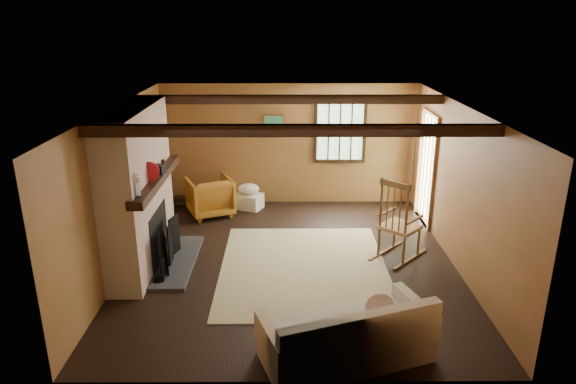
{
  "coord_description": "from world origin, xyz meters",
  "views": [
    {
      "loc": [
        -0.08,
        -7.16,
        3.6
      ],
      "look_at": [
        -0.04,
        0.4,
        1.01
      ],
      "focal_mm": 32.0,
      "sensor_mm": 36.0,
      "label": 1
    }
  ],
  "objects_px": {
    "fireplace": "(140,195)",
    "armchair": "(210,196)",
    "rocking_chair": "(398,225)",
    "laundry_basket": "(249,201)",
    "sofa": "(349,339)"
  },
  "relations": [
    {
      "from": "fireplace",
      "to": "rocking_chair",
      "type": "xyz_separation_m",
      "value": [
        3.9,
        0.17,
        -0.55
      ]
    },
    {
      "from": "sofa",
      "to": "laundry_basket",
      "type": "height_order",
      "value": "sofa"
    },
    {
      "from": "fireplace",
      "to": "laundry_basket",
      "type": "xyz_separation_m",
      "value": [
        1.43,
        2.37,
        -0.95
      ]
    },
    {
      "from": "laundry_basket",
      "to": "armchair",
      "type": "height_order",
      "value": "armchair"
    },
    {
      "from": "fireplace",
      "to": "armchair",
      "type": "bearing_deg",
      "value": 70.68
    },
    {
      "from": "laundry_basket",
      "to": "armchair",
      "type": "relative_size",
      "value": 0.62
    },
    {
      "from": "rocking_chair",
      "to": "laundry_basket",
      "type": "relative_size",
      "value": 2.62
    },
    {
      "from": "fireplace",
      "to": "armchair",
      "type": "distance_m",
      "value": 2.29
    },
    {
      "from": "fireplace",
      "to": "laundry_basket",
      "type": "height_order",
      "value": "fireplace"
    },
    {
      "from": "fireplace",
      "to": "sofa",
      "type": "height_order",
      "value": "fireplace"
    },
    {
      "from": "laundry_basket",
      "to": "armchair",
      "type": "xyz_separation_m",
      "value": [
        -0.71,
        -0.33,
        0.22
      ]
    },
    {
      "from": "fireplace",
      "to": "sofa",
      "type": "bearing_deg",
      "value": -40.16
    },
    {
      "from": "rocking_chair",
      "to": "armchair",
      "type": "relative_size",
      "value": 1.62
    },
    {
      "from": "armchair",
      "to": "sofa",
      "type": "bearing_deg",
      "value": 92.36
    },
    {
      "from": "fireplace",
      "to": "rocking_chair",
      "type": "relative_size",
      "value": 1.83
    }
  ]
}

